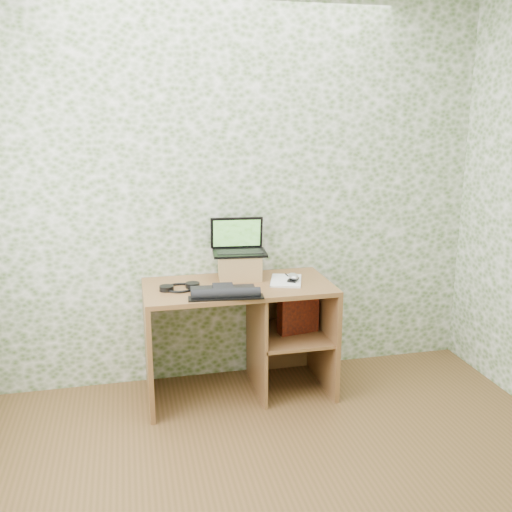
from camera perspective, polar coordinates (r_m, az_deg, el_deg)
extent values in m
plane|color=silver|center=(3.83, -2.76, 6.34)|extent=(3.50, 0.00, 3.50)
cube|color=brown|center=(3.66, -1.79, -3.12)|extent=(1.20, 0.60, 0.03)
cube|color=brown|center=(3.73, -10.72, -9.18)|extent=(0.03, 0.60, 0.72)
cube|color=brown|center=(3.93, 6.72, -7.74)|extent=(0.03, 0.60, 0.72)
cube|color=brown|center=(3.81, 0.04, -8.39)|extent=(0.02, 0.56, 0.72)
cube|color=brown|center=(3.86, 3.44, -7.80)|extent=(0.46, 0.56, 0.02)
cube|color=brown|center=(4.12, 2.41, -6.58)|extent=(0.48, 0.02, 0.72)
cube|color=#997444|center=(3.77, -1.65, -1.02)|extent=(0.30, 0.26, 0.16)
cube|color=black|center=(3.75, -1.66, 0.31)|extent=(0.37, 0.27, 0.02)
cube|color=black|center=(3.74, -1.63, 0.43)|extent=(0.31, 0.16, 0.00)
cube|color=black|center=(3.82, -1.95, 2.34)|extent=(0.35, 0.09, 0.22)
cube|color=#275317|center=(3.81, -1.93, 2.29)|extent=(0.32, 0.07, 0.18)
cube|color=black|center=(3.49, -3.32, -3.48)|extent=(0.41, 0.18, 0.03)
cube|color=black|center=(3.49, -3.32, -3.34)|extent=(0.14, 0.14, 0.05)
cylinder|color=black|center=(3.39, -3.02, -3.75)|extent=(0.42, 0.10, 0.06)
cube|color=black|center=(3.39, -3.01, -4.19)|extent=(0.45, 0.13, 0.01)
torus|color=black|center=(3.59, -7.64, -3.18)|extent=(0.21, 0.21, 0.02)
cylinder|color=black|center=(3.57, -8.94, -3.21)|extent=(0.09, 0.09, 0.03)
cylinder|color=black|center=(3.61, -6.36, -2.91)|extent=(0.09, 0.09, 0.03)
cube|color=silver|center=(3.72, 3.03, -2.48)|extent=(0.27, 0.32, 0.01)
ellipsoid|color=#B7B7B9|center=(3.70, 3.74, -2.20)|extent=(0.11, 0.12, 0.04)
cylinder|color=black|center=(3.78, 3.28, -2.05)|extent=(0.01, 0.13, 0.01)
cube|color=maroon|center=(3.81, 4.23, -5.33)|extent=(0.28, 0.13, 0.32)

